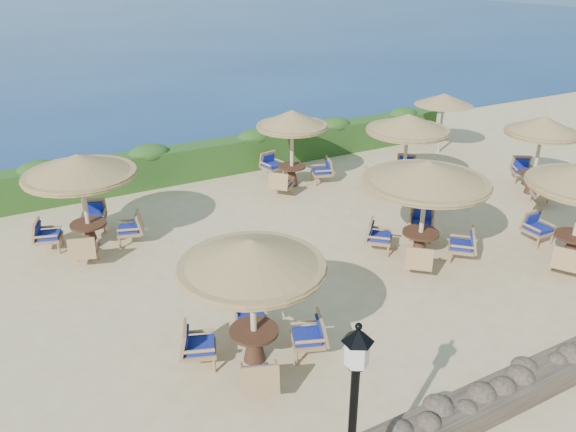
{
  "coord_description": "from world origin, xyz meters",
  "views": [
    {
      "loc": [
        -8.07,
        -11.1,
        7.2
      ],
      "look_at": [
        -1.93,
        0.17,
        1.3
      ],
      "focal_mm": 35.0,
      "sensor_mm": 36.0,
      "label": 1
    }
  ],
  "objects": [
    {
      "name": "cafe_set_5",
      "position": [
        3.86,
        2.64,
        1.9
      ],
      "size": [
        2.81,
        2.81,
        2.65
      ],
      "color": "beige",
      "rests_on": "ground"
    },
    {
      "name": "cafe_set_6",
      "position": [
        7.5,
        0.37,
        1.91
      ],
      "size": [
        2.37,
        2.74,
        2.65
      ],
      "color": "beige",
      "rests_on": "ground"
    },
    {
      "name": "hedge",
      "position": [
        0.0,
        7.2,
        0.6
      ],
      "size": [
        18.0,
        0.9,
        1.2
      ],
      "primitive_type": "cube",
      "color": "#1E4215",
      "rests_on": "ground"
    },
    {
      "name": "cafe_set_3",
      "position": [
        -6.28,
        3.49,
        1.86
      ],
      "size": [
        2.93,
        2.93,
        2.65
      ],
      "color": "beige",
      "rests_on": "ground"
    },
    {
      "name": "cafe_set_1",
      "position": [
        1.27,
        -1.23,
        1.92
      ],
      "size": [
        3.22,
        3.22,
        2.65
      ],
      "color": "beige",
      "rests_on": "ground"
    },
    {
      "name": "stone_wall",
      "position": [
        0.0,
        -6.2,
        0.22
      ],
      "size": [
        15.0,
        0.65,
        0.44
      ],
      "primitive_type": "cube",
      "color": "brown",
      "rests_on": "ground"
    },
    {
      "name": "ground",
      "position": [
        0.0,
        0.0,
        0.0
      ],
      "size": [
        120.0,
        120.0,
        0.0
      ],
      "primitive_type": "plane",
      "color": "tan",
      "rests_on": "ground"
    },
    {
      "name": "cafe_set_0",
      "position": [
        -4.4,
        -2.99,
        1.81
      ],
      "size": [
        2.87,
        2.87,
        2.65
      ],
      "color": "beige",
      "rests_on": "ground"
    },
    {
      "name": "sea",
      "position": [
        0.0,
        70.0,
        0.0
      ],
      "size": [
        160.0,
        160.0,
        0.0
      ],
      "primitive_type": "plane",
      "color": "navy",
      "rests_on": "ground"
    },
    {
      "name": "cafe_set_4",
      "position": [
        0.79,
        4.88,
        1.81
      ],
      "size": [
        2.71,
        2.65,
        2.65
      ],
      "color": "beige",
      "rests_on": "ground"
    },
    {
      "name": "extra_parasol",
      "position": [
        7.8,
        5.2,
        2.17
      ],
      "size": [
        2.3,
        2.3,
        2.41
      ],
      "color": "beige",
      "rests_on": "ground"
    }
  ]
}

